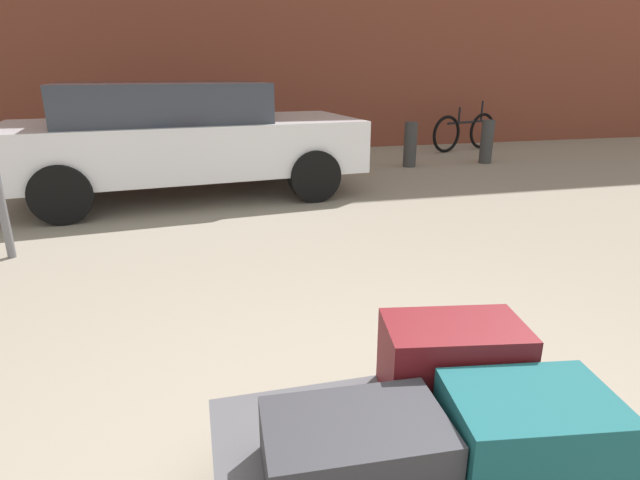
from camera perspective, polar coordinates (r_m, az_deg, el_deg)
name	(u,v)px	position (r m, az deg, el deg)	size (l,w,h in m)	color
luggage_cart	(402,457)	(1.98, 9.19, -22.85)	(1.31, 0.80, 0.34)	#4C4C51
suitcase_charcoal_stacked_top	(355,448)	(1.74, 3.93, -22.19)	(0.57, 0.36, 0.20)	#2D2D33
duffel_bag_maroon_front_left	(452,361)	(2.10, 14.59, -12.94)	(0.53, 0.32, 0.32)	maroon
suitcase_teal_center	(529,428)	(1.89, 22.39, -18.93)	(0.53, 0.37, 0.25)	#144C51
parked_car	(181,137)	(6.79, -15.27, 11.10)	(4.46, 2.27, 1.42)	silver
bicycle_leaning	(465,132)	(10.87, 15.93, 11.59)	(1.69, 0.62, 0.96)	black
bollard_kerb_near	(410,145)	(8.80, 10.08, 10.48)	(0.22, 0.22, 0.74)	#383838
bollard_kerb_mid	(487,142)	(9.47, 18.18, 10.42)	(0.22, 0.22, 0.74)	#383838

